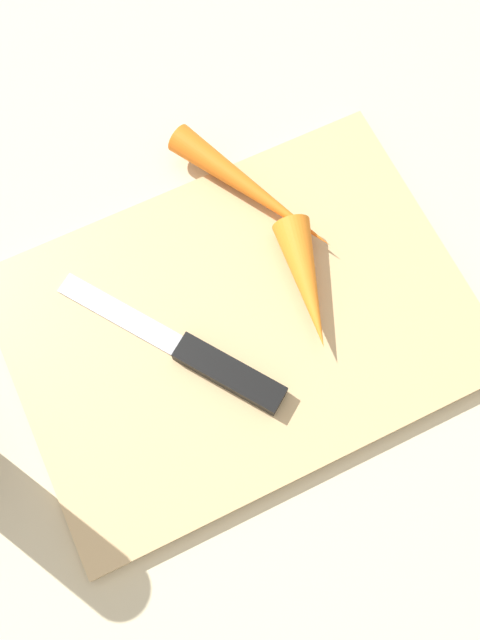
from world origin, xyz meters
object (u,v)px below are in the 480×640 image
object	(u,v)px
knife	(214,365)
carrot_long	(252,190)
cutting_board	(240,322)
carrot_short	(304,278)

from	to	relation	value
knife	carrot_long	world-z (taller)	carrot_long
carrot_long	cutting_board	bearing A→B (deg)	-56.68
cutting_board	knife	distance (m)	0.04
knife	carrot_long	size ratio (longest dim) A/B	1.09
carrot_short	carrot_long	xyz separation A→B (m)	(0.00, -0.09, -0.00)
cutting_board	carrot_short	xyz separation A→B (m)	(-0.06, -0.00, 0.02)
cutting_board	carrot_long	bearing A→B (deg)	-120.77
carrot_short	carrot_long	size ratio (longest dim) A/B	0.66
cutting_board	carrot_long	world-z (taller)	carrot_long
knife	carrot_long	xyz separation A→B (m)	(-0.09, -0.12, 0.01)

